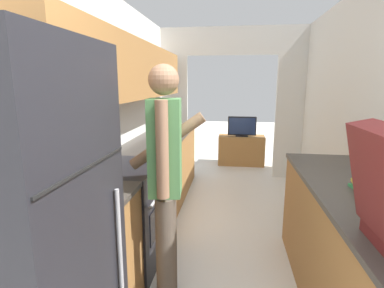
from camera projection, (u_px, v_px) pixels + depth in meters
The scene contains 10 objects.
wall_left at pixel (101, 101), 2.72m from camera, with size 0.38×7.00×2.50m.
wall_far_with_doorway at pixel (231, 94), 5.04m from camera, with size 2.79×0.06×2.50m.
counter_left at pixel (154, 178), 3.68m from camera, with size 0.62×3.52×0.91m.
counter_right at pixel (360, 263), 1.95m from camera, with size 0.62×2.26×0.91m.
refrigerator at pixel (21, 250), 1.31m from camera, with size 0.71×0.72×1.79m.
range_oven at pixel (123, 216), 2.63m from camera, with size 0.66×0.72×1.05m.
person at pixel (166, 184), 2.03m from camera, with size 0.55×0.40×1.73m.
book_stack at pixel (373, 189), 1.90m from camera, with size 0.25×0.30×0.06m.
tv_cabinet at pixel (241, 150), 5.96m from camera, with size 0.89×0.42×0.57m.
television at pixel (242, 127), 5.82m from camera, with size 0.54×0.16×0.39m.
Camera 1 is at (0.05, -0.52, 1.61)m, focal length 28.00 mm.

